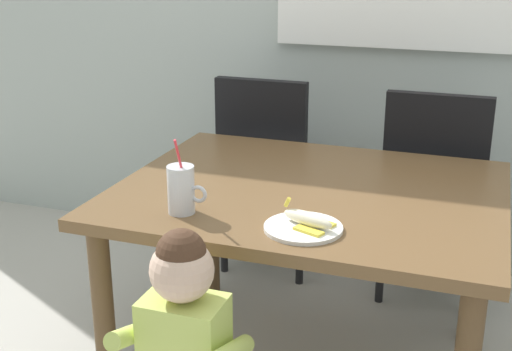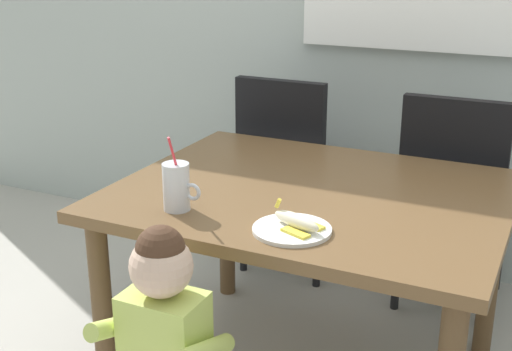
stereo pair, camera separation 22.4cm
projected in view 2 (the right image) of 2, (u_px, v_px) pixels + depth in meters
The scene contains 7 objects.
dining_table at pixel (311, 216), 2.31m from camera, with size 1.29×1.05×0.74m.
dining_chair_left at pixel (289, 164), 3.17m from camera, with size 0.44×0.45×0.96m.
dining_chair_right at pixel (454, 192), 2.82m from camera, with size 0.44×0.44×0.96m.
toddler_standing at pixel (164, 333), 1.83m from camera, with size 0.33×0.24×0.84m.
milk_cup at pixel (177, 189), 2.09m from camera, with size 0.13×0.09×0.25m.
snack_plate at pixel (292, 230), 1.95m from camera, with size 0.23×0.23×0.01m, color white.
peeled_banana at pixel (297, 222), 1.94m from camera, with size 0.17×0.13×0.07m.
Camera 2 is at (0.75, -2.01, 1.53)m, focal length 47.62 mm.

